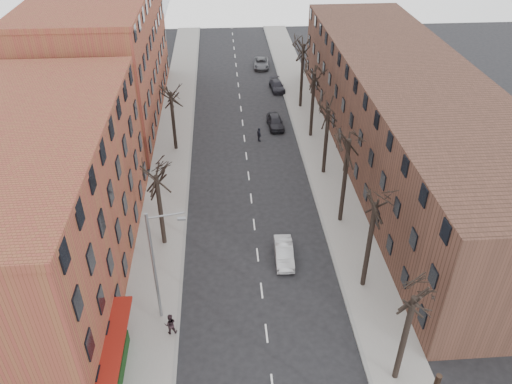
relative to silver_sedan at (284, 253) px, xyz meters
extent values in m
cube|color=gray|center=(-10.05, 19.65, -0.59)|extent=(4.00, 90.00, 0.15)
cube|color=gray|center=(5.95, 19.65, -0.59)|extent=(4.00, 90.00, 0.15)
cube|color=brown|center=(-18.05, -0.35, 5.34)|extent=(12.00, 26.00, 12.00)
cube|color=brown|center=(-18.05, 28.65, 6.34)|extent=(12.00, 28.00, 14.00)
cube|color=#4C2E23|center=(13.95, 14.65, 4.34)|extent=(12.00, 50.00, 10.00)
cube|color=maroon|center=(-11.45, -9.35, -0.66)|extent=(1.20, 7.00, 0.15)
cube|color=black|center=(-11.55, -10.35, -0.01)|extent=(0.80, 6.00, 1.00)
cylinder|color=slate|center=(-9.25, -5.35, 3.84)|extent=(0.20, 0.20, 9.00)
cylinder|color=slate|center=(-8.15, -5.35, 8.14)|extent=(2.39, 0.12, 0.46)
cube|color=slate|center=(-7.15, -5.35, 7.84)|extent=(0.50, 0.22, 0.14)
imported|color=#ABAEB2|center=(0.00, 0.00, 0.00)|extent=(1.53, 4.05, 1.32)
imported|color=black|center=(1.75, 23.22, 0.06)|extent=(1.96, 4.31, 1.43)
imported|color=black|center=(3.16, 34.39, -0.04)|extent=(2.10, 4.39, 1.23)
imported|color=#505157|center=(1.75, 43.29, -0.01)|extent=(2.54, 4.87, 1.31)
imported|color=black|center=(-8.46, -6.92, 0.31)|extent=(0.86, 0.70, 1.65)
imported|color=black|center=(-0.43, 19.89, 0.15)|extent=(0.69, 1.02, 1.62)
camera|label=1|loc=(-4.41, -29.75, 26.19)|focal=35.00mm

